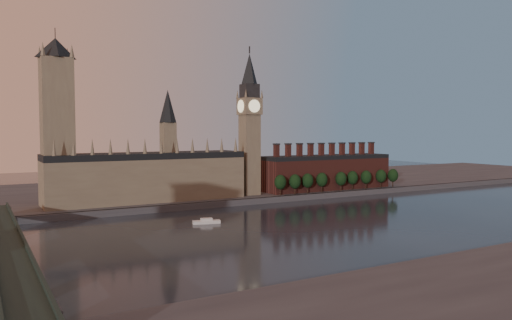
# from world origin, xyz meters

# --- Properties ---
(ground) EXTENTS (900.00, 900.00, 0.00)m
(ground) POSITION_xyz_m (0.00, 0.00, 0.00)
(ground) COLOR black
(ground) RESTS_ON ground
(north_bank) EXTENTS (900.00, 182.00, 4.00)m
(north_bank) POSITION_xyz_m (0.00, 178.04, 2.00)
(north_bank) COLOR #4A4B50
(north_bank) RESTS_ON ground
(palace_of_westminster) EXTENTS (130.00, 30.30, 74.00)m
(palace_of_westminster) POSITION_xyz_m (-64.41, 114.91, 21.63)
(palace_of_westminster) COLOR #796D56
(palace_of_westminster) RESTS_ON north_bank
(victoria_tower) EXTENTS (24.00, 24.00, 108.00)m
(victoria_tower) POSITION_xyz_m (-120.00, 115.00, 59.09)
(victoria_tower) COLOR #796D56
(victoria_tower) RESTS_ON north_bank
(big_ben) EXTENTS (15.00, 15.00, 107.00)m
(big_ben) POSITION_xyz_m (10.00, 110.00, 56.83)
(big_ben) COLOR #796D56
(big_ben) RESTS_ON north_bank
(chimney_block) EXTENTS (110.00, 25.00, 37.00)m
(chimney_block) POSITION_xyz_m (80.00, 110.00, 17.82)
(chimney_block) COLOR #5E2924
(chimney_block) RESTS_ON north_bank
(embankment_tree_0) EXTENTS (8.60, 8.60, 14.88)m
(embankment_tree_0) POSITION_xyz_m (27.17, 95.21, 13.47)
(embankment_tree_0) COLOR black
(embankment_tree_0) RESTS_ON north_bank
(embankment_tree_1) EXTENTS (8.60, 8.60, 14.88)m
(embankment_tree_1) POSITION_xyz_m (38.89, 93.83, 13.47)
(embankment_tree_1) COLOR black
(embankment_tree_1) RESTS_ON north_bank
(embankment_tree_2) EXTENTS (8.60, 8.60, 14.88)m
(embankment_tree_2) POSITION_xyz_m (50.69, 94.54, 13.47)
(embankment_tree_2) COLOR black
(embankment_tree_2) RESTS_ON north_bank
(embankment_tree_3) EXTENTS (8.60, 8.60, 14.88)m
(embankment_tree_3) POSITION_xyz_m (64.26, 95.08, 13.47)
(embankment_tree_3) COLOR black
(embankment_tree_3) RESTS_ON north_bank
(embankment_tree_4) EXTENTS (8.60, 8.60, 14.88)m
(embankment_tree_4) POSITION_xyz_m (81.64, 93.78, 13.47)
(embankment_tree_4) COLOR black
(embankment_tree_4) RESTS_ON north_bank
(embankment_tree_5) EXTENTS (8.60, 8.60, 14.88)m
(embankment_tree_5) POSITION_xyz_m (94.55, 95.46, 13.47)
(embankment_tree_5) COLOR black
(embankment_tree_5) RESTS_ON north_bank
(embankment_tree_6) EXTENTS (8.60, 8.60, 14.88)m
(embankment_tree_6) POSITION_xyz_m (107.46, 94.05, 13.47)
(embankment_tree_6) COLOR black
(embankment_tree_6) RESTS_ON north_bank
(embankment_tree_7) EXTENTS (8.60, 8.60, 14.88)m
(embankment_tree_7) POSITION_xyz_m (124.37, 95.14, 13.47)
(embankment_tree_7) COLOR black
(embankment_tree_7) RESTS_ON north_bank
(embankment_tree_8) EXTENTS (8.60, 8.60, 14.88)m
(embankment_tree_8) POSITION_xyz_m (137.34, 94.82, 13.47)
(embankment_tree_8) COLOR black
(embankment_tree_8) RESTS_ON north_bank
(westminster_bridge) EXTENTS (14.00, 200.00, 11.55)m
(westminster_bridge) POSITION_xyz_m (-155.00, -2.70, 7.44)
(westminster_bridge) COLOR black
(westminster_bridge) RESTS_ON ground
(river_boat) EXTENTS (15.55, 8.09, 2.99)m
(river_boat) POSITION_xyz_m (-55.07, 40.73, 1.14)
(river_boat) COLOR silver
(river_boat) RESTS_ON ground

